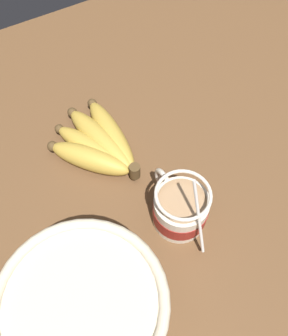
% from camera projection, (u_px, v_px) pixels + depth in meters
% --- Properties ---
extents(table, '(1.23, 1.23, 0.03)m').
position_uv_depth(table, '(182.00, 206.00, 0.68)').
color(table, brown).
rests_on(table, ground).
extents(coffee_mug, '(0.16, 0.09, 0.16)m').
position_uv_depth(coffee_mug, '(180.00, 209.00, 0.62)').
color(coffee_mug, beige).
rests_on(coffee_mug, table).
extents(banana_bunch, '(0.21, 0.15, 0.04)m').
position_uv_depth(banana_bunch, '(99.00, 145.00, 0.71)').
color(banana_bunch, '#4C381E').
rests_on(banana_bunch, table).
extents(woven_basket, '(0.22, 0.22, 0.14)m').
position_uv_depth(woven_basket, '(87.00, 313.00, 0.50)').
color(woven_basket, beige).
rests_on(woven_basket, table).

